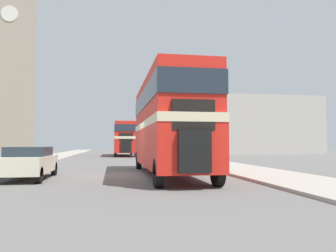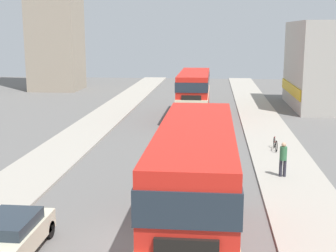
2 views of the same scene
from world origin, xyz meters
name	(u,v)px [view 1 (image 1 of 2)]	position (x,y,z in m)	size (l,w,h in m)	color
ground_plane	(121,175)	(0.00, 0.00, 0.00)	(120.00, 120.00, 0.00)	slate
sidewalk_right	(253,172)	(6.75, 0.00, 0.06)	(3.50, 120.00, 0.12)	#A8A093
double_decker_bus	(168,120)	(2.19, -0.63, 2.63)	(2.42, 10.34, 4.45)	red
bus_distant	(124,136)	(1.02, 24.84, 2.38)	(2.52, 10.31, 4.00)	red
car_parked_near	(28,162)	(-3.94, -1.26, 0.72)	(1.78, 4.14, 1.37)	beige
pedestrian_walking	(201,148)	(6.28, 8.29, 1.13)	(0.36, 0.36, 1.79)	#282833
bicycle_on_pavement	(189,155)	(6.61, 13.85, 0.48)	(0.05, 1.76, 0.78)	black
church_tower	(14,43)	(-17.41, 43.46, 18.96)	(6.24, 6.24, 37.22)	tan
shop_building_block	(246,126)	(19.99, 31.98, 4.18)	(19.47, 11.67, 8.36)	#B2ADA3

